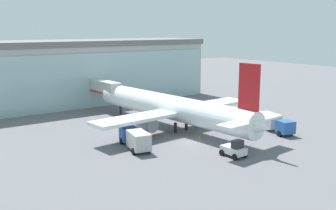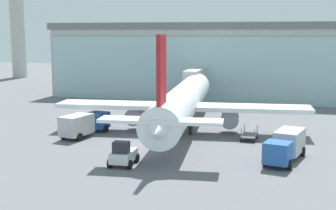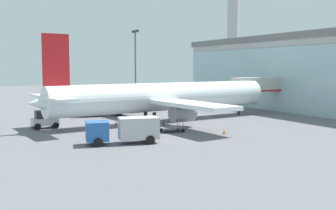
% 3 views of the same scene
% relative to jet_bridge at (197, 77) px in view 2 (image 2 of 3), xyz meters
% --- Properties ---
extents(ground, '(240.00, 240.00, 0.00)m').
position_rel_jet_bridge_xyz_m(ground, '(0.32, -28.20, -4.64)').
color(ground, slate).
extents(terminal_building, '(58.05, 15.93, 13.62)m').
position_rel_jet_bridge_xyz_m(terminal_building, '(0.32, 10.85, 2.18)').
color(terminal_building, '#ACACAC').
rests_on(terminal_building, ground).
extents(jet_bridge, '(2.39, 11.98, 6.03)m').
position_rel_jet_bridge_xyz_m(jet_bridge, '(0.00, 0.00, 0.00)').
color(jet_bridge, beige).
rests_on(jet_bridge, ground).
extents(airplane, '(30.32, 38.19, 11.71)m').
position_rel_jet_bridge_xyz_m(airplane, '(2.33, -20.78, -1.11)').
color(airplane, white).
rests_on(airplane, ground).
extents(catering_truck, '(3.65, 7.59, 2.65)m').
position_rel_jet_bridge_xyz_m(catering_truck, '(-8.08, -26.52, -3.17)').
color(catering_truck, '#2659A5').
rests_on(catering_truck, ground).
extents(fuel_truck, '(3.89, 7.61, 2.65)m').
position_rel_jet_bridge_xyz_m(fuel_truck, '(14.61, -31.49, -3.17)').
color(fuel_truck, '#2659A5').
rests_on(fuel_truck, ground).
extents(baggage_cart, '(1.78, 2.90, 1.50)m').
position_rel_jet_bridge_xyz_m(baggage_cart, '(10.62, -23.85, -4.14)').
color(baggage_cart, slate).
rests_on(baggage_cart, ground).
extents(pushback_tug, '(2.25, 3.26, 2.30)m').
position_rel_jet_bridge_xyz_m(pushback_tug, '(0.45, -36.83, -3.66)').
color(pushback_tug, silver).
rests_on(pushback_tug, ground).
extents(safety_cone_nose, '(0.36, 0.36, 0.55)m').
position_rel_jet_bridge_xyz_m(safety_cone_nose, '(2.35, -27.85, -4.36)').
color(safety_cone_nose, orange).
rests_on(safety_cone_nose, ground).
extents(safety_cone_wingtip, '(0.36, 0.36, 0.55)m').
position_rel_jet_bridge_xyz_m(safety_cone_wingtip, '(14.80, -19.20, -4.36)').
color(safety_cone_wingtip, orange).
rests_on(safety_cone_wingtip, ground).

